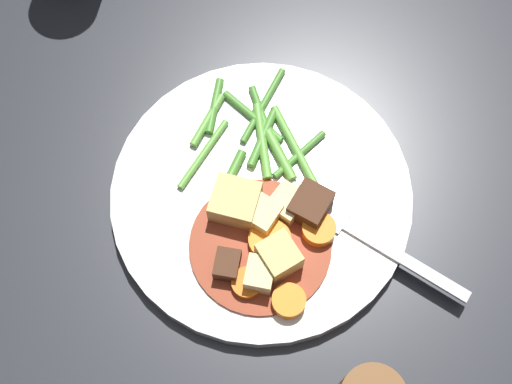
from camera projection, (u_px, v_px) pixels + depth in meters
name	position (u px, v px, depth m)	size (l,w,h in m)	color
ground_plane	(256.00, 199.00, 0.60)	(3.00, 3.00, 0.00)	#26282D
dinner_plate	(256.00, 195.00, 0.60)	(0.26, 0.26, 0.02)	white
stew_sauce	(251.00, 245.00, 0.57)	(0.12, 0.12, 0.00)	#93381E
carrot_slice_0	(241.00, 283.00, 0.55)	(0.03, 0.03, 0.01)	orange
carrot_slice_1	(283.00, 301.00, 0.55)	(0.03, 0.03, 0.01)	orange
carrot_slice_2	(264.00, 240.00, 0.57)	(0.04, 0.04, 0.01)	orange
carrot_slice_3	(313.00, 230.00, 0.57)	(0.03, 0.03, 0.01)	orange
potato_chunk_0	(230.00, 202.00, 0.57)	(0.04, 0.04, 0.03)	#DBBC6B
potato_chunk_1	(281.00, 203.00, 0.58)	(0.03, 0.03, 0.02)	#EAD68C
potato_chunk_2	(252.00, 214.00, 0.57)	(0.03, 0.03, 0.02)	#EAD68C
potato_chunk_3	(273.00, 257.00, 0.55)	(0.03, 0.03, 0.03)	#DBBC6B
potato_chunk_4	(258.00, 275.00, 0.55)	(0.02, 0.03, 0.02)	#EAD68C
meat_chunk_0	(222.00, 265.00, 0.56)	(0.02, 0.02, 0.02)	#4C2B19
meat_chunk_1	(305.00, 205.00, 0.57)	(0.03, 0.03, 0.02)	#4C2B19
green_bean_0	(294.00, 154.00, 0.60)	(0.01, 0.01, 0.06)	#4C8E33
green_bean_1	(289.00, 146.00, 0.60)	(0.01, 0.01, 0.08)	#66AD42
green_bean_2	(254.00, 138.00, 0.61)	(0.01, 0.01, 0.06)	#4C8E33
green_bean_3	(248.00, 116.00, 0.61)	(0.01, 0.01, 0.07)	#4C8E33
green_bean_4	(263.00, 105.00, 0.62)	(0.01, 0.01, 0.08)	#4C8E33
green_bean_5	(225.00, 177.00, 0.59)	(0.01, 0.01, 0.05)	#4C8E33
green_bean_6	(209.00, 106.00, 0.62)	(0.01, 0.01, 0.05)	#4C8E33
green_bean_7	(202.00, 120.00, 0.61)	(0.01, 0.01, 0.05)	#66AD42
green_bean_8	(262.00, 141.00, 0.60)	(0.01, 0.01, 0.07)	#66AD42
green_bean_9	(198.00, 154.00, 0.60)	(0.01, 0.01, 0.07)	#66AD42
green_bean_10	(275.00, 155.00, 0.60)	(0.01, 0.01, 0.05)	#66AD42
green_bean_11	(253.00, 117.00, 0.61)	(0.01, 0.01, 0.06)	#4C8E33
fork	(362.00, 237.00, 0.57)	(0.11, 0.16, 0.00)	silver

